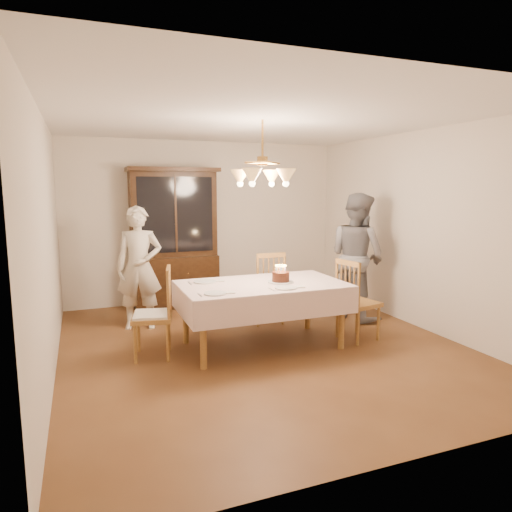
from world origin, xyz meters
name	(u,v)px	position (x,y,z in m)	size (l,w,h in m)	color
ground	(262,346)	(0.00, 0.00, 0.00)	(5.00, 5.00, 0.00)	#533017
room_shell	(262,212)	(0.00, 0.00, 1.58)	(5.00, 5.00, 5.00)	white
dining_table	(262,290)	(0.00, 0.00, 0.68)	(1.90, 1.10, 0.76)	brown
china_hutch	(174,240)	(-0.58, 2.25, 1.04)	(1.38, 0.54, 2.16)	black
chair_far_side	(266,291)	(0.41, 0.86, 0.44)	(0.45, 0.43, 1.00)	brown
chair_left_end	(153,317)	(-1.25, 0.11, 0.45)	(0.50, 0.52, 1.00)	brown
chair_right_end	(357,304)	(1.19, -0.19, 0.44)	(0.50, 0.51, 1.00)	brown
elderly_woman	(139,268)	(-1.24, 1.26, 0.81)	(0.59, 0.39, 1.63)	beige
adult_in_grey	(357,256)	(1.70, 0.64, 0.89)	(0.87, 0.68, 1.79)	slate
birthday_cake	(281,278)	(0.22, -0.04, 0.82)	(0.30, 0.30, 0.21)	white
place_setting_near_left	(216,293)	(-0.65, -0.34, 0.77)	(0.38, 0.23, 0.02)	white
place_setting_near_right	(287,288)	(0.15, -0.35, 0.77)	(0.39, 0.25, 0.02)	white
place_setting_far_left	(206,282)	(-0.60, 0.29, 0.77)	(0.41, 0.26, 0.02)	white
chandelier	(262,177)	(0.00, 0.00, 1.98)	(0.62, 0.62, 0.73)	#BF8C3F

